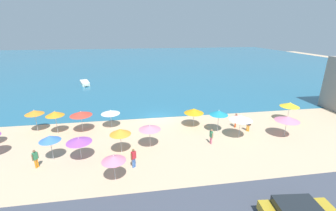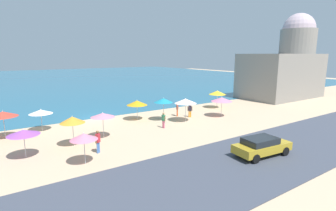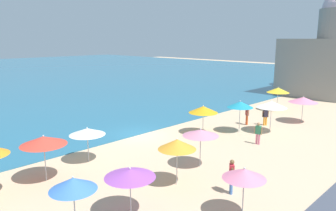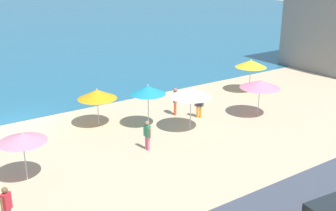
# 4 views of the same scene
# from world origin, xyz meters

# --- Properties ---
(ground_plane) EXTENTS (160.00, 160.00, 0.00)m
(ground_plane) POSITION_xyz_m (0.00, 0.00, 0.00)
(ground_plane) COLOR #CDAD89
(beach_umbrella_2) EXTENTS (2.30, 2.30, 2.48)m
(beach_umbrella_2) POSITION_xyz_m (16.05, -3.50, 2.15)
(beach_umbrella_2) COLOR #B2B2B7
(beach_umbrella_2) RESTS_ON ground_plane
(beach_umbrella_3) EXTENTS (2.12, 2.12, 2.33)m
(beach_umbrella_3) POSITION_xyz_m (-1.69, -7.47, 2.07)
(beach_umbrella_3) COLOR #B2B2B7
(beach_umbrella_3) RESTS_ON ground_plane
(beach_umbrella_5) EXTENTS (2.30, 2.30, 2.29)m
(beach_umbrella_5) POSITION_xyz_m (3.83, -3.30, 1.96)
(beach_umbrella_5) COLOR #B2B2B7
(beach_umbrella_5) RESTS_ON ground_plane
(beach_umbrella_7) EXTENTS (2.07, 2.07, 2.61)m
(beach_umbrella_7) POSITION_xyz_m (6.14, -5.18, 2.29)
(beach_umbrella_7) COLOR #B2B2B7
(beach_umbrella_7) RESTS_ON ground_plane
(beach_umbrella_12) EXTENTS (2.50, 2.50, 2.38)m
(beach_umbrella_12) POSITION_xyz_m (12.88, -7.45, 2.07)
(beach_umbrella_12) COLOR #B2B2B7
(beach_umbrella_12) RESTS_ON ground_plane
(beach_umbrella_15) EXTENTS (2.41, 2.41, 2.63)m
(beach_umbrella_15) POSITION_xyz_m (7.86, -6.97, 2.30)
(beach_umbrella_15) COLOR #B2B2B7
(beach_umbrella_15) RESTS_ON ground_plane
(bather_1) EXTENTS (0.46, 0.40, 1.74)m
(bather_1) POSITION_xyz_m (-3.32, -10.72, 0.98)
(bather_1) COLOR #4674BD
(bather_1) RESTS_ON ground_plane
(bather_2) EXTENTS (0.41, 0.45, 1.77)m
(bather_2) POSITION_xyz_m (8.66, -4.36, 1.00)
(bather_2) COLOR #E44D20
(bather_2) RESTS_ON ground_plane
(bather_3) EXTENTS (0.45, 0.40, 1.60)m
(bather_3) POSITION_xyz_m (9.59, -5.61, 0.89)
(bather_3) COLOR orange
(bather_3) RESTS_ON ground_plane
(bather_4) EXTENTS (0.26, 0.57, 1.60)m
(bather_4) POSITION_xyz_m (4.44, -7.80, 0.89)
(bather_4) COLOR #E26B87
(bather_4) RESTS_ON ground_plane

